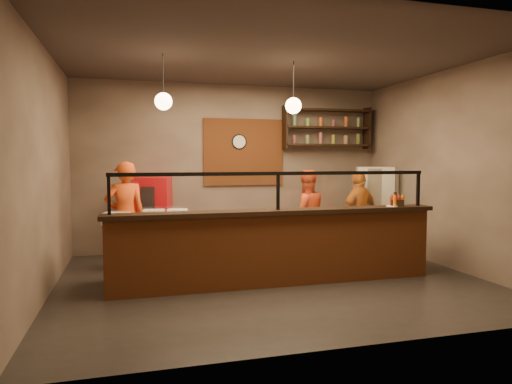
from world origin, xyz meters
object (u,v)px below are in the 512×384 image
object	(u,v)px
cook_left	(125,216)
condiment_caddy	(397,203)
fridge	(374,208)
cook_mid	(306,215)
pepper_mill	(395,199)
red_cooler	(153,217)
pizza_dough	(303,216)
cook_right	(359,213)
wall_clock	(239,142)

from	to	relation	value
cook_left	condiment_caddy	xyz separation A→B (m)	(3.90, -1.52, 0.25)
fridge	condiment_caddy	bearing A→B (deg)	-87.33
fridge	cook_mid	bearing A→B (deg)	-140.04
cook_left	pepper_mill	distance (m)	4.17
cook_mid	condiment_caddy	xyz separation A→B (m)	(0.85, -1.49, 0.33)
cook_mid	condiment_caddy	distance (m)	1.75
condiment_caddy	pepper_mill	world-z (taller)	pepper_mill
red_cooler	cook_left	bearing A→B (deg)	-101.24
condiment_caddy	pepper_mill	bearing A→B (deg)	-178.69
pizza_dough	condiment_caddy	world-z (taller)	condiment_caddy
cook_left	cook_right	bearing A→B (deg)	168.81
pepper_mill	pizza_dough	bearing A→B (deg)	160.45
red_cooler	condiment_caddy	distance (m)	4.24
wall_clock	red_cooler	world-z (taller)	wall_clock
cook_left	wall_clock	bearing A→B (deg)	-160.80
wall_clock	pepper_mill	size ratio (longest dim) A/B	1.43
cook_mid	pizza_dough	world-z (taller)	cook_mid
condiment_caddy	cook_left	bearing A→B (deg)	158.74
cook_mid	red_cooler	xyz separation A→B (m)	(-2.58, 0.98, -0.07)
wall_clock	fridge	world-z (taller)	wall_clock
red_cooler	pepper_mill	bearing A→B (deg)	-20.88
fridge	pepper_mill	size ratio (longest dim) A/B	7.70
cook_left	fridge	world-z (taller)	cook_left
fridge	condiment_caddy	size ratio (longest dim) A/B	8.74
cook_right	pizza_dough	distance (m)	1.86
cook_mid	pepper_mill	size ratio (longest dim) A/B	7.51
cook_right	fridge	size ratio (longest dim) A/B	0.96
red_cooler	pizza_dough	bearing A→B (deg)	-28.50
cook_left	fridge	bearing A→B (deg)	174.20
cook_left	red_cooler	distance (m)	1.07
wall_clock	red_cooler	distance (m)	2.19
red_cooler	fridge	bearing A→B (deg)	8.20
cook_right	fridge	xyz separation A→B (m)	(0.55, 0.44, 0.03)
cook_mid	pepper_mill	bearing A→B (deg)	119.00
cook_left	condiment_caddy	bearing A→B (deg)	147.52
pizza_dough	wall_clock	bearing A→B (deg)	100.55
wall_clock	cook_mid	world-z (taller)	wall_clock
cook_right	condiment_caddy	size ratio (longest dim) A/B	8.38
cook_right	pepper_mill	distance (m)	1.59
cook_right	pepper_mill	xyz separation A→B (m)	(-0.23, -1.52, 0.39)
cook_right	cook_mid	bearing A→B (deg)	-20.22
fridge	wall_clock	bearing A→B (deg)	-174.55
fridge	pizza_dough	bearing A→B (deg)	-120.34
fridge	red_cooler	bearing A→B (deg)	-163.34
pizza_dough	pepper_mill	bearing A→B (deg)	-19.55
cook_left	fridge	size ratio (longest dim) A/B	1.07
cook_right	condiment_caddy	xyz separation A→B (m)	(-0.20, -1.52, 0.34)
cook_left	pizza_dough	bearing A→B (deg)	146.43
cook_left	cook_mid	xyz separation A→B (m)	(3.05, -0.03, -0.07)
condiment_caddy	wall_clock	bearing A→B (deg)	122.19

